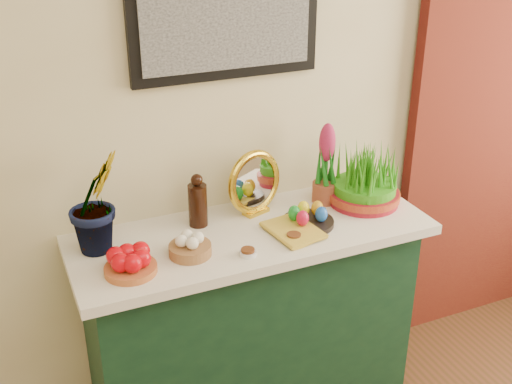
# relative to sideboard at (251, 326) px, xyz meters

# --- Properties ---
(sideboard) EXTENTS (1.30, 0.45, 0.85)m
(sideboard) POSITION_rel_sideboard_xyz_m (0.00, 0.00, 0.00)
(sideboard) COLOR #13361E
(sideboard) RESTS_ON ground
(tablecloth) EXTENTS (1.40, 0.55, 0.04)m
(tablecloth) POSITION_rel_sideboard_xyz_m (0.00, 0.00, 0.45)
(tablecloth) COLOR silver
(tablecloth) RESTS_ON sideboard
(hyacinth_green) EXTENTS (0.32, 0.30, 0.50)m
(hyacinth_green) POSITION_rel_sideboard_xyz_m (-0.56, 0.09, 0.72)
(hyacinth_green) COLOR #166A18
(hyacinth_green) RESTS_ON tablecloth
(apple_bowl) EXTENTS (0.22, 0.22, 0.09)m
(apple_bowl) POSITION_rel_sideboard_xyz_m (-0.50, -0.12, 0.50)
(apple_bowl) COLOR #AD582C
(apple_bowl) RESTS_ON tablecloth
(garlic_basket) EXTENTS (0.16, 0.16, 0.09)m
(garlic_basket) POSITION_rel_sideboard_xyz_m (-0.28, -0.09, 0.50)
(garlic_basket) COLOR #9A663E
(garlic_basket) RESTS_ON tablecloth
(vinegar_cruet) EXTENTS (0.07, 0.07, 0.22)m
(vinegar_cruet) POSITION_rel_sideboard_xyz_m (-0.17, 0.11, 0.56)
(vinegar_cruet) COLOR black
(vinegar_cruet) RESTS_ON tablecloth
(mirror) EXTENTS (0.27, 0.14, 0.27)m
(mirror) POSITION_rel_sideboard_xyz_m (0.07, 0.13, 0.59)
(mirror) COLOR gold
(mirror) RESTS_ON tablecloth
(book) EXTENTS (0.18, 0.24, 0.03)m
(book) POSITION_rel_sideboard_xyz_m (0.05, -0.11, 0.48)
(book) COLOR gold
(book) RESTS_ON tablecloth
(spice_dish_left) EXTENTS (0.06, 0.06, 0.03)m
(spice_dish_left) POSITION_rel_sideboard_xyz_m (-0.09, -0.18, 0.48)
(spice_dish_left) COLOR silver
(spice_dish_left) RESTS_ON tablecloth
(spice_dish_right) EXTENTS (0.07, 0.07, 0.03)m
(spice_dish_right) POSITION_rel_sideboard_xyz_m (0.11, -0.15, 0.48)
(spice_dish_right) COLOR silver
(spice_dish_right) RESTS_ON tablecloth
(egg_plate) EXTENTS (0.23, 0.23, 0.08)m
(egg_plate) POSITION_rel_sideboard_xyz_m (0.22, -0.06, 0.50)
(egg_plate) COLOR black
(egg_plate) RESTS_ON tablecloth
(hyacinth_pink) EXTENTS (0.11, 0.11, 0.35)m
(hyacinth_pink) POSITION_rel_sideboard_xyz_m (0.38, 0.10, 0.62)
(hyacinth_pink) COLOR brown
(hyacinth_pink) RESTS_ON tablecloth
(wheatgrass_sabzeh) EXTENTS (0.30, 0.30, 0.25)m
(wheatgrass_sabzeh) POSITION_rel_sideboard_xyz_m (0.52, 0.02, 0.57)
(wheatgrass_sabzeh) COLOR maroon
(wheatgrass_sabzeh) RESTS_ON tablecloth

